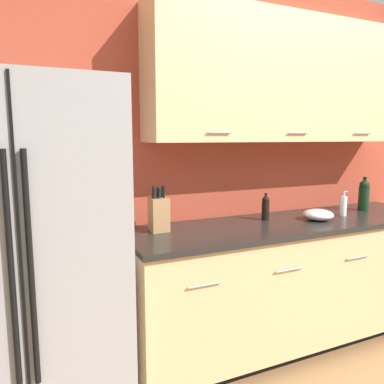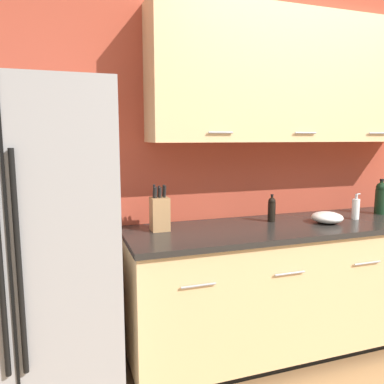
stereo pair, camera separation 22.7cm
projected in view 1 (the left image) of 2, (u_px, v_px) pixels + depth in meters
wall_back at (289, 140)px, 2.88m from camera, size 10.00×0.39×2.60m
counter_unit at (291, 281)px, 2.70m from camera, size 2.40×0.64×0.91m
refrigerator at (22, 262)px, 1.85m from camera, size 0.93×0.81×1.76m
knife_block at (159, 214)px, 2.32m from camera, size 0.11×0.11×0.29m
wine_bottle at (364, 195)px, 2.98m from camera, size 0.08×0.08×0.27m
soap_dispenser at (343, 206)px, 2.78m from camera, size 0.06×0.05×0.18m
oil_bottle at (266, 207)px, 2.64m from camera, size 0.05×0.05×0.19m
mixing_bowl at (318, 215)px, 2.64m from camera, size 0.21×0.21×0.08m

